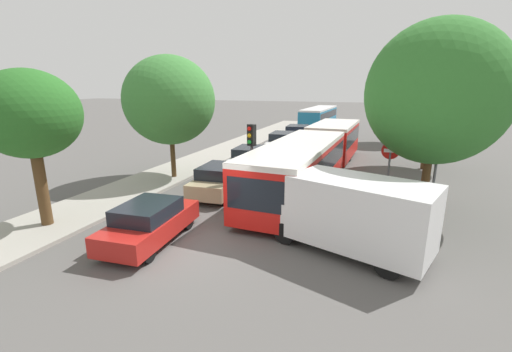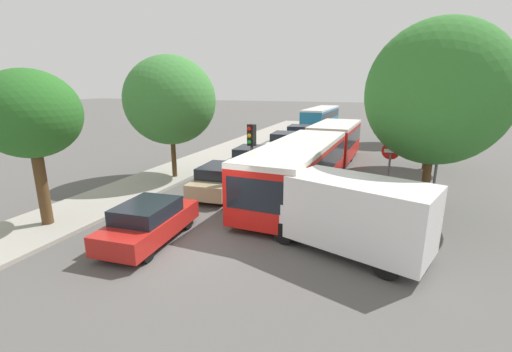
{
  "view_description": "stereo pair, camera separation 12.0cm",
  "coord_description": "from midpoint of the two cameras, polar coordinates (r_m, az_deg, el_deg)",
  "views": [
    {
      "loc": [
        4.98,
        -8.94,
        4.98
      ],
      "look_at": [
        0.2,
        4.48,
        1.2
      ],
      "focal_mm": 24.0,
      "sensor_mm": 36.0,
      "label": 1
    },
    {
      "loc": [
        5.1,
        -8.89,
        4.98
      ],
      "look_at": [
        0.2,
        4.48,
        1.2
      ],
      "focal_mm": 24.0,
      "sensor_mm": 36.0,
      "label": 2
    }
  ],
  "objects": [
    {
      "name": "articulated_bus",
      "position": [
        18.87,
        9.84,
        3.88
      ],
      "size": [
        3.38,
        17.05,
        2.52
      ],
      "rotation": [
        0.0,
        0.0,
        -1.62
      ],
      "color": "red",
      "rests_on": "ground"
    },
    {
      "name": "city_bus_rear",
      "position": [
        43.01,
        10.39,
        9.81
      ],
      "size": [
        2.86,
        11.03,
        2.36
      ],
      "rotation": [
        0.0,
        0.0,
        1.53
      ],
      "color": "teal",
      "rests_on": "ground"
    },
    {
      "name": "traffic_light",
      "position": [
        14.59,
        -1.01,
        5.07
      ],
      "size": [
        0.38,
        0.4,
        3.4
      ],
      "rotation": [
        0.0,
        0.0,
        -1.9
      ],
      "color": "#56595E",
      "rests_on": "ground"
    },
    {
      "name": "tree_right_near",
      "position": [
        14.55,
        27.71,
        12.1
      ],
      "size": [
        5.15,
        5.15,
        7.34
      ],
      "color": "#51381E",
      "rests_on": "ground"
    },
    {
      "name": "queued_car_white",
      "position": [
        26.27,
        4.43,
        5.63
      ],
      "size": [
        2.14,
        4.52,
        1.54
      ],
      "rotation": [
        0.0,
        0.0,
        1.63
      ],
      "color": "white",
      "rests_on": "ground"
    },
    {
      "name": "queued_car_red",
      "position": [
        11.75,
        -17.57,
        -7.33
      ],
      "size": [
        1.88,
        3.96,
        1.34
      ],
      "rotation": [
        0.0,
        0.0,
        1.63
      ],
      "color": "#B21E19",
      "rests_on": "ground"
    },
    {
      "name": "no_entry_sign",
      "position": [
        14.74,
        21.08,
        1.7
      ],
      "size": [
        0.7,
        0.08,
        2.82
      ],
      "rotation": [
        0.0,
        0.0,
        -1.57
      ],
      "color": "#56595E",
      "rests_on": "ground"
    },
    {
      "name": "queued_car_tan",
      "position": [
        16.1,
        -6.21,
        -0.59
      ],
      "size": [
        1.97,
        4.15,
        1.41
      ],
      "rotation": [
        0.0,
        0.0,
        1.63
      ],
      "color": "tan",
      "rests_on": "ground"
    },
    {
      "name": "white_van",
      "position": [
        10.79,
        15.44,
        -5.99
      ],
      "size": [
        5.36,
        3.48,
        2.31
      ],
      "rotation": [
        0.0,
        0.0,
        2.81
      ],
      "color": "white",
      "rests_on": "ground"
    },
    {
      "name": "tree_left_mid",
      "position": [
        18.73,
        -14.41,
        12.09
      ],
      "size": [
        4.72,
        4.72,
        6.51
      ],
      "color": "#51381E",
      "rests_on": "ground"
    },
    {
      "name": "kerb_strip_left",
      "position": [
        28.35,
        -3.84,
        4.87
      ],
      "size": [
        3.2,
        43.37,
        0.14
      ],
      "primitive_type": "cube",
      "color": "#9E998E",
      "rests_on": "ground"
    },
    {
      "name": "tree_right_mid",
      "position": [
        22.94,
        27.22,
        12.6
      ],
      "size": [
        4.58,
        4.58,
        7.49
      ],
      "color": "#51381E",
      "rests_on": "ground"
    },
    {
      "name": "ground_plane",
      "position": [
        11.39,
        -9.03,
        -11.27
      ],
      "size": [
        200.0,
        200.0,
        0.0
      ],
      "primitive_type": "plane",
      "color": "#565451"
    },
    {
      "name": "tree_left_near",
      "position": [
        13.82,
        -33.77,
        8.44
      ],
      "size": [
        3.27,
        3.27,
        5.54
      ],
      "color": "#51381E",
      "rests_on": "ground"
    },
    {
      "name": "queued_car_blue",
      "position": [
        31.11,
        6.8,
        7.01
      ],
      "size": [
        2.14,
        4.51,
        1.53
      ],
      "rotation": [
        0.0,
        0.0,
        1.63
      ],
      "color": "#284799",
      "rests_on": "ground"
    },
    {
      "name": "queued_car_silver",
      "position": [
        20.63,
        -1.16,
        2.95
      ],
      "size": [
        1.99,
        4.2,
        1.42
      ],
      "rotation": [
        0.0,
        0.0,
        1.63
      ],
      "color": "#B7BABF",
      "rests_on": "ground"
    },
    {
      "name": "direction_sign_post",
      "position": [
        14.78,
        27.86,
        3.74
      ],
      "size": [
        0.32,
        1.39,
        3.6
      ],
      "rotation": [
        0.0,
        0.0,
        2.96
      ],
      "color": "#56595E",
      "rests_on": "ground"
    },
    {
      "name": "tree_right_far",
      "position": [
        32.95,
        23.84,
        13.13
      ],
      "size": [
        4.38,
        4.38,
        6.77
      ],
      "color": "#51381E",
      "rests_on": "ground"
    }
  ]
}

